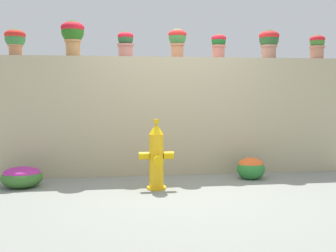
{
  "coord_description": "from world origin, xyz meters",
  "views": [
    {
      "loc": [
        -0.86,
        -4.8,
        1.21
      ],
      "look_at": [
        -0.11,
        1.0,
        0.72
      ],
      "focal_mm": 44.09,
      "sensor_mm": 36.0,
      "label": 1
    }
  ],
  "objects_px": {
    "potted_plant_1": "(73,33)",
    "potted_plant_3": "(177,39)",
    "potted_plant_2": "(126,42)",
    "flower_bush_left": "(22,176)",
    "potted_plant_4": "(219,44)",
    "potted_plant_5": "(269,41)",
    "flower_bush_right": "(251,167)",
    "potted_plant_6": "(317,45)",
    "fire_hydrant": "(156,158)",
    "potted_plant_0": "(15,39)"
  },
  "relations": [
    {
      "from": "potted_plant_5",
      "to": "flower_bush_right",
      "type": "bearing_deg",
      "value": -127.77
    },
    {
      "from": "potted_plant_0",
      "to": "fire_hydrant",
      "type": "bearing_deg",
      "value": -28.64
    },
    {
      "from": "potted_plant_5",
      "to": "fire_hydrant",
      "type": "distance_m",
      "value": 2.61
    },
    {
      "from": "potted_plant_3",
      "to": "potted_plant_4",
      "type": "bearing_deg",
      "value": 4.9
    },
    {
      "from": "potted_plant_3",
      "to": "flower_bush_right",
      "type": "xyz_separation_m",
      "value": [
        0.96,
        -0.52,
        -1.81
      ]
    },
    {
      "from": "potted_plant_6",
      "to": "flower_bush_right",
      "type": "distance_m",
      "value": 2.19
    },
    {
      "from": "potted_plant_4",
      "to": "potted_plant_5",
      "type": "distance_m",
      "value": 0.78
    },
    {
      "from": "potted_plant_4",
      "to": "flower_bush_right",
      "type": "height_order",
      "value": "potted_plant_4"
    },
    {
      "from": "potted_plant_5",
      "to": "flower_bush_right",
      "type": "distance_m",
      "value": 1.95
    },
    {
      "from": "potted_plant_4",
      "to": "flower_bush_left",
      "type": "height_order",
      "value": "potted_plant_4"
    },
    {
      "from": "potted_plant_1",
      "to": "potted_plant_3",
      "type": "relative_size",
      "value": 1.22
    },
    {
      "from": "potted_plant_4",
      "to": "flower_bush_right",
      "type": "bearing_deg",
      "value": -59.86
    },
    {
      "from": "potted_plant_3",
      "to": "fire_hydrant",
      "type": "bearing_deg",
      "value": -113.06
    },
    {
      "from": "potted_plant_6",
      "to": "flower_bush_left",
      "type": "distance_m",
      "value": 4.64
    },
    {
      "from": "potted_plant_5",
      "to": "potted_plant_6",
      "type": "distance_m",
      "value": 0.74
    },
    {
      "from": "potted_plant_0",
      "to": "potted_plant_6",
      "type": "bearing_deg",
      "value": -0.81
    },
    {
      "from": "potted_plant_0",
      "to": "potted_plant_4",
      "type": "relative_size",
      "value": 1.06
    },
    {
      "from": "potted_plant_1",
      "to": "fire_hydrant",
      "type": "xyz_separation_m",
      "value": [
        1.08,
        -1.02,
        -1.64
      ]
    },
    {
      "from": "potted_plant_0",
      "to": "potted_plant_5",
      "type": "distance_m",
      "value": 3.69
    },
    {
      "from": "potted_plant_0",
      "to": "potted_plant_5",
      "type": "relative_size",
      "value": 0.87
    },
    {
      "from": "fire_hydrant",
      "to": "potted_plant_2",
      "type": "bearing_deg",
      "value": 108.54
    },
    {
      "from": "potted_plant_6",
      "to": "potted_plant_5",
      "type": "bearing_deg",
      "value": 175.18
    },
    {
      "from": "flower_bush_left",
      "to": "potted_plant_6",
      "type": "bearing_deg",
      "value": 8.46
    },
    {
      "from": "potted_plant_5",
      "to": "potted_plant_6",
      "type": "height_order",
      "value": "potted_plant_5"
    },
    {
      "from": "potted_plant_0",
      "to": "potted_plant_4",
      "type": "height_order",
      "value": "potted_plant_0"
    },
    {
      "from": "potted_plant_2",
      "to": "flower_bush_right",
      "type": "bearing_deg",
      "value": -18.59
    },
    {
      "from": "potted_plant_2",
      "to": "potted_plant_1",
      "type": "bearing_deg",
      "value": 179.74
    },
    {
      "from": "potted_plant_1",
      "to": "potted_plant_5",
      "type": "xyz_separation_m",
      "value": [
        2.9,
        0.01,
        -0.06
      ]
    },
    {
      "from": "flower_bush_right",
      "to": "flower_bush_left",
      "type": "bearing_deg",
      "value": -177.93
    },
    {
      "from": "potted_plant_3",
      "to": "potted_plant_4",
      "type": "xyz_separation_m",
      "value": [
        0.63,
        0.05,
        -0.05
      ]
    },
    {
      "from": "potted_plant_1",
      "to": "flower_bush_right",
      "type": "bearing_deg",
      "value": -13.25
    },
    {
      "from": "potted_plant_2",
      "to": "flower_bush_right",
      "type": "distance_m",
      "value": 2.51
    },
    {
      "from": "potted_plant_2",
      "to": "flower_bush_left",
      "type": "height_order",
      "value": "potted_plant_2"
    },
    {
      "from": "potted_plant_2",
      "to": "fire_hydrant",
      "type": "relative_size",
      "value": 0.43
    },
    {
      "from": "flower_bush_left",
      "to": "flower_bush_right",
      "type": "distance_m",
      "value": 3.05
    },
    {
      "from": "potted_plant_2",
      "to": "potted_plant_6",
      "type": "bearing_deg",
      "value": -1.04
    },
    {
      "from": "potted_plant_2",
      "to": "flower_bush_right",
      "type": "xyz_separation_m",
      "value": [
        1.7,
        -0.57,
        -1.76
      ]
    },
    {
      "from": "potted_plant_2",
      "to": "fire_hydrant",
      "type": "bearing_deg",
      "value": -71.46
    },
    {
      "from": "potted_plant_2",
      "to": "flower_bush_left",
      "type": "bearing_deg",
      "value": -153.09
    },
    {
      "from": "potted_plant_4",
      "to": "fire_hydrant",
      "type": "distance_m",
      "value": 2.1
    },
    {
      "from": "potted_plant_6",
      "to": "fire_hydrant",
      "type": "height_order",
      "value": "potted_plant_6"
    },
    {
      "from": "potted_plant_3",
      "to": "potted_plant_5",
      "type": "distance_m",
      "value": 1.41
    },
    {
      "from": "potted_plant_4",
      "to": "flower_bush_left",
      "type": "distance_m",
      "value": 3.32
    },
    {
      "from": "potted_plant_1",
      "to": "fire_hydrant",
      "type": "height_order",
      "value": "potted_plant_1"
    },
    {
      "from": "potted_plant_5",
      "to": "flower_bush_left",
      "type": "distance_m",
      "value": 4.01
    },
    {
      "from": "fire_hydrant",
      "to": "potted_plant_0",
      "type": "bearing_deg",
      "value": 151.36
    },
    {
      "from": "flower_bush_right",
      "to": "potted_plant_5",
      "type": "bearing_deg",
      "value": 52.23
    },
    {
      "from": "potted_plant_4",
      "to": "potted_plant_1",
      "type": "bearing_deg",
      "value": 179.8
    },
    {
      "from": "fire_hydrant",
      "to": "flower_bush_left",
      "type": "relative_size",
      "value": 1.7
    },
    {
      "from": "potted_plant_1",
      "to": "flower_bush_left",
      "type": "bearing_deg",
      "value": -131.26
    }
  ]
}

